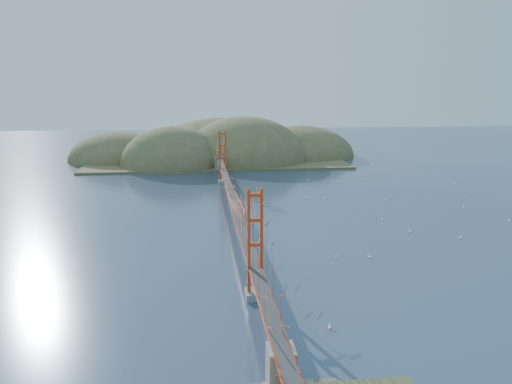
{
  "coord_description": "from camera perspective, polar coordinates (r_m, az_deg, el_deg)",
  "views": [
    {
      "loc": [
        -5.74,
        -78.22,
        22.11
      ],
      "look_at": [
        3.74,
        0.0,
        4.57
      ],
      "focal_mm": 35.0,
      "sensor_mm": 36.0,
      "label": 1
    }
  ],
  "objects": [
    {
      "name": "sailboat_0",
      "position": [
        65.52,
        9.15,
        -7.21
      ],
      "size": [
        0.53,
        0.53,
        0.6
      ],
      "color": "white",
      "rests_on": "ground"
    },
    {
      "name": "sailboat_7",
      "position": [
        116.47,
        12.04,
        1.4
      ],
      "size": [
        0.58,
        0.56,
        0.65
      ],
      "color": "white",
      "rests_on": "ground"
    },
    {
      "name": "sailboat_12",
      "position": [
        114.6,
        6.03,
        1.43
      ],
      "size": [
        0.64,
        0.64,
        0.7
      ],
      "color": "white",
      "rests_on": "ground"
    },
    {
      "name": "sailboat_13",
      "position": [
        77.76,
        22.33,
        -4.82
      ],
      "size": [
        0.67,
        0.67,
        0.7
      ],
      "color": "white",
      "rests_on": "ground"
    },
    {
      "name": "sailboat_15",
      "position": [
        112.98,
        9.35,
        1.18
      ],
      "size": [
        0.71,
        0.71,
        0.75
      ],
      "color": "white",
      "rests_on": "ground"
    },
    {
      "name": "sailboat_16",
      "position": [
        97.01,
        5.68,
        -0.59
      ],
      "size": [
        0.67,
        0.67,
        0.72
      ],
      "color": "white",
      "rests_on": "ground"
    },
    {
      "name": "sailboat_10",
      "position": [
        47.8,
        8.4,
        -14.95
      ],
      "size": [
        0.54,
        0.58,
        0.66
      ],
      "color": "white",
      "rests_on": "ground"
    },
    {
      "name": "sailboat_5",
      "position": [
        90.53,
        26.98,
        -2.89
      ],
      "size": [
        0.56,
        0.57,
        0.64
      ],
      "color": "white",
      "rests_on": "ground"
    },
    {
      "name": "sailboat_14",
      "position": [
        78.48,
        17.19,
        -4.28
      ],
      "size": [
        0.66,
        0.66,
        0.69
      ],
      "color": "white",
      "rests_on": "ground"
    },
    {
      "name": "sailboat_2",
      "position": [
        83.67,
        14.23,
        -3.07
      ],
      "size": [
        0.5,
        0.42,
        0.57
      ],
      "color": "white",
      "rests_on": "ground"
    },
    {
      "name": "far_headlands",
      "position": [
        148.6,
        -3.78,
        3.97
      ],
      "size": [
        84.0,
        58.0,
        25.0
      ],
      "color": "olive",
      "rests_on": "ground"
    },
    {
      "name": "sailboat_4",
      "position": [
        97.23,
        22.66,
        -1.5
      ],
      "size": [
        0.52,
        0.55,
        0.62
      ],
      "color": "white",
      "rests_on": "ground"
    },
    {
      "name": "sailboat_1",
      "position": [
        97.24,
        8.02,
        -0.63
      ],
      "size": [
        0.5,
        0.56,
        0.63
      ],
      "color": "white",
      "rests_on": "ground"
    },
    {
      "name": "sailboat_8",
      "position": [
        98.14,
        14.62,
        -0.8
      ],
      "size": [
        0.53,
        0.46,
        0.61
      ],
      "color": "white",
      "rests_on": "ground"
    },
    {
      "name": "sailboat_6",
      "position": [
        66.15,
        12.81,
        -7.16
      ],
      "size": [
        0.63,
        0.63,
        0.69
      ],
      "color": "white",
      "rests_on": "ground"
    },
    {
      "name": "sailboat_11",
      "position": [
        109.45,
        23.25,
        -0.06
      ],
      "size": [
        0.67,
        0.67,
        0.72
      ],
      "color": "white",
      "rests_on": "ground"
    },
    {
      "name": "bridge",
      "position": [
        80.05,
        -2.68,
        1.66
      ],
      "size": [
        2.2,
        94.4,
        12.0
      ],
      "color": "gray",
      "rests_on": "ground"
    },
    {
      "name": "ground",
      "position": [
        81.48,
        -2.62,
        -3.21
      ],
      "size": [
        320.0,
        320.0,
        0.0
      ],
      "primitive_type": "plane",
      "color": "#2B3D57",
      "rests_on": "ground"
    },
    {
      "name": "sailboat_17",
      "position": [
        117.25,
        21.67,
        0.86
      ],
      "size": [
        0.63,
        0.5,
        0.74
      ],
      "color": "white",
      "rests_on": "ground"
    }
  ]
}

